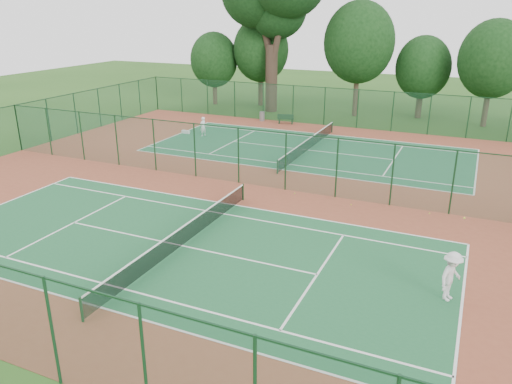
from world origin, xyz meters
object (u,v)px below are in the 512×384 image
Objects in this scene: player_far at (203,126)px; trash_bin at (262,116)px; kit_bag at (186,132)px; bench at (286,119)px; player_near at (451,276)px.

player_far reaches higher than trash_bin.
kit_bag is (-3.96, -7.49, -0.31)m from trash_bin.
trash_bin is 2.60m from bench.
trash_bin is (2.10, 7.68, -0.38)m from player_far.
player_near is 30.47m from bench.
player_near is at bearing 68.87° from player_far.
player_far is 7.97m from trash_bin.
player_near is 1.18× the size of player_far.
player_far is at bearing 0.21° from kit_bag.
bench is at bearing 167.50° from player_far.
player_near is 2.18× the size of trash_bin.
bench is (-16.32, 25.72, -0.49)m from player_near.
kit_bag is at bearing 73.47° from player_near.
bench reaches higher than kit_bag.
player_far reaches higher than bench.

